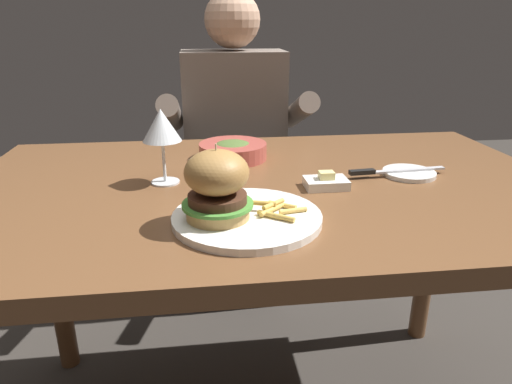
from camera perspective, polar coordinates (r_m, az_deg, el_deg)
dining_table at (r=1.05m, az=1.43°, el=-3.33°), size 1.34×0.82×0.74m
main_plate at (r=0.82m, az=-1.13°, el=-3.22°), size 0.27×0.27×0.01m
burger_sandwich at (r=0.78m, az=-4.89°, el=0.92°), size 0.12×0.12×0.13m
fries_pile at (r=0.82m, az=2.27°, el=-2.01°), size 0.13×0.09×0.02m
wine_glass at (r=1.00m, az=-11.74°, el=7.94°), size 0.08×0.08×0.16m
bread_plate at (r=1.12m, az=18.58°, el=2.25°), size 0.12×0.12×0.01m
table_knife at (r=1.09m, az=16.29°, el=2.53°), size 0.24×0.04×0.01m
butter_dish at (r=0.99m, az=8.75°, el=1.20°), size 0.09×0.06×0.04m
soup_bowl at (r=1.19m, az=-2.91°, el=5.23°), size 0.17×0.17×0.05m
diner_person at (r=1.72m, az=-2.64°, el=3.25°), size 0.51×0.36×1.18m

